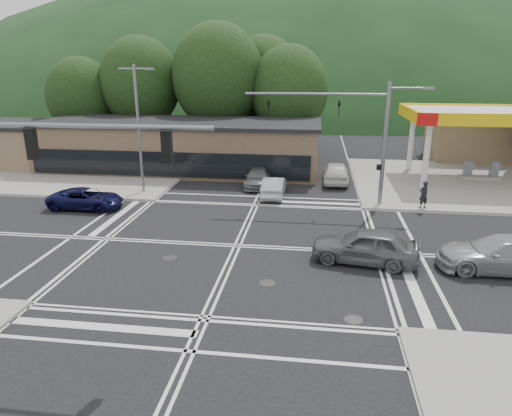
# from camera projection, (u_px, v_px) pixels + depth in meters

# --- Properties ---
(ground) EXTENTS (120.00, 120.00, 0.00)m
(ground) POSITION_uv_depth(u_px,v_px,m) (237.00, 246.00, 23.72)
(ground) COLOR black
(ground) RESTS_ON ground
(sidewalk_ne) EXTENTS (16.00, 16.00, 0.15)m
(sidewalk_ne) POSITION_uv_depth(u_px,v_px,m) (457.00, 182.00, 35.98)
(sidewalk_ne) COLOR gray
(sidewalk_ne) RESTS_ON ground
(sidewalk_nw) EXTENTS (16.00, 16.00, 0.15)m
(sidewalk_nw) POSITION_uv_depth(u_px,v_px,m) (97.00, 171.00, 39.75)
(sidewalk_nw) COLOR gray
(sidewalk_nw) RESTS_ON ground
(gas_station_canopy) EXTENTS (12.32, 8.34, 5.75)m
(gas_station_canopy) POSITION_uv_depth(u_px,v_px,m) (489.00, 118.00, 35.15)
(gas_station_canopy) COLOR silver
(gas_station_canopy) RESTS_ON ground
(convenience_store) EXTENTS (10.00, 6.00, 3.80)m
(convenience_store) POSITION_uv_depth(u_px,v_px,m) (484.00, 140.00, 44.24)
(convenience_store) COLOR #846B4F
(convenience_store) RESTS_ON ground
(commercial_row) EXTENTS (24.00, 8.00, 4.00)m
(commercial_row) POSITION_uv_depth(u_px,v_px,m) (181.00, 147.00, 40.17)
(commercial_row) COLOR brown
(commercial_row) RESTS_ON ground
(commercial_nw) EXTENTS (8.00, 7.00, 3.60)m
(commercial_nw) POSITION_uv_depth(u_px,v_px,m) (13.00, 145.00, 42.25)
(commercial_nw) COLOR #846B4F
(commercial_nw) RESTS_ON ground
(hill_north) EXTENTS (252.00, 126.00, 140.00)m
(hill_north) POSITION_uv_depth(u_px,v_px,m) (302.00, 103.00, 108.71)
(hill_north) COLOR #193719
(hill_north) RESTS_ON ground
(tree_n_a) EXTENTS (8.00, 8.00, 11.75)m
(tree_n_a) POSITION_uv_depth(u_px,v_px,m) (140.00, 83.00, 45.98)
(tree_n_a) COLOR #382619
(tree_n_a) RESTS_ON ground
(tree_n_b) EXTENTS (9.00, 9.00, 12.98)m
(tree_n_b) POSITION_uv_depth(u_px,v_px,m) (218.00, 77.00, 44.77)
(tree_n_b) COLOR #382619
(tree_n_b) RESTS_ON ground
(tree_n_c) EXTENTS (7.60, 7.60, 10.87)m
(tree_n_c) POSITION_uv_depth(u_px,v_px,m) (289.00, 91.00, 44.29)
(tree_n_c) COLOR #382619
(tree_n_c) RESTS_ON ground
(tree_n_d) EXTENTS (6.80, 6.80, 9.76)m
(tree_n_d) POSITION_uv_depth(u_px,v_px,m) (81.00, 96.00, 46.18)
(tree_n_d) COLOR #382619
(tree_n_d) RESTS_ON ground
(tree_n_e) EXTENTS (8.40, 8.40, 11.98)m
(tree_n_e) POSITION_uv_depth(u_px,v_px,m) (263.00, 82.00, 48.24)
(tree_n_e) COLOR #382619
(tree_n_e) RESTS_ON ground
(streetlight_nw) EXTENTS (2.50, 0.25, 9.00)m
(streetlight_nw) POSITION_uv_depth(u_px,v_px,m) (139.00, 123.00, 31.75)
(streetlight_nw) COLOR slate
(streetlight_nw) RESTS_ON ground
(signal_mast_ne) EXTENTS (11.65, 0.30, 8.00)m
(signal_mast_ne) POSITION_uv_depth(u_px,v_px,m) (366.00, 129.00, 29.05)
(signal_mast_ne) COLOR slate
(signal_mast_ne) RESTS_ON ground
(signal_mast_sw) EXTENTS (9.14, 0.28, 8.00)m
(signal_mast_sw) POSITION_uv_depth(u_px,v_px,m) (5.00, 187.00, 15.23)
(signal_mast_sw) COLOR slate
(signal_mast_sw) RESTS_ON ground
(car_blue_west) EXTENTS (4.76, 2.20, 1.32)m
(car_blue_west) POSITION_uv_depth(u_px,v_px,m) (86.00, 199.00, 29.61)
(car_blue_west) COLOR #0C0D34
(car_blue_west) RESTS_ON ground
(car_grey_center) EXTENTS (5.23, 2.77, 1.69)m
(car_grey_center) POSITION_uv_depth(u_px,v_px,m) (365.00, 246.00, 21.51)
(car_grey_center) COLOR #5B5D60
(car_grey_center) RESTS_ON ground
(car_silver_east) EXTENTS (5.71, 2.44, 1.64)m
(car_silver_east) POSITION_uv_depth(u_px,v_px,m) (502.00, 254.00, 20.62)
(car_silver_east) COLOR #9C9FA3
(car_silver_east) RESTS_ON ground
(car_queue_a) EXTENTS (1.48, 4.22, 1.39)m
(car_queue_a) POSITION_uv_depth(u_px,v_px,m) (274.00, 187.00, 32.37)
(car_queue_a) COLOR #B1B4B9
(car_queue_a) RESTS_ON ground
(car_queue_b) EXTENTS (2.09, 4.93, 1.66)m
(car_queue_b) POSITION_uv_depth(u_px,v_px,m) (336.00, 172.00, 36.00)
(car_queue_b) COLOR silver
(car_queue_b) RESTS_ON ground
(car_northbound) EXTENTS (2.15, 4.69, 1.33)m
(car_northbound) POSITION_uv_depth(u_px,v_px,m) (258.00, 177.00, 35.05)
(car_northbound) COLOR slate
(car_northbound) RESTS_ON ground
(pedestrian) EXTENTS (0.77, 0.68, 1.78)m
(pedestrian) POSITION_uv_depth(u_px,v_px,m) (424.00, 195.00, 29.13)
(pedestrian) COLOR black
(pedestrian) RESTS_ON sidewalk_ne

